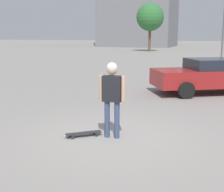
% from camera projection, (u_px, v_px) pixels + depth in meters
% --- Properties ---
extents(ground_plane, '(220.00, 220.00, 0.00)m').
position_uv_depth(ground_plane, '(112.00, 137.00, 7.39)').
color(ground_plane, gray).
extents(person, '(0.62, 0.25, 1.78)m').
position_uv_depth(person, '(112.00, 91.00, 7.17)').
color(person, '#38476B').
rests_on(person, ground_plane).
extents(skateboard, '(0.79, 0.69, 0.09)m').
position_uv_depth(skateboard, '(84.00, 133.00, 7.45)').
color(skateboard, '#232328').
rests_on(skateboard, ground_plane).
extents(car_parked_near, '(5.07, 3.96, 1.42)m').
position_uv_depth(car_parked_near, '(212.00, 75.00, 12.83)').
color(car_parked_near, maroon).
rests_on(car_parked_near, ground_plane).
extents(tree_distant, '(3.81, 3.81, 6.63)m').
position_uv_depth(tree_distant, '(150.00, 17.00, 43.17)').
color(tree_distant, brown).
rests_on(tree_distant, ground_plane).
extents(lamp_post, '(0.28, 0.28, 4.96)m').
position_uv_depth(lamp_post, '(223.00, 26.00, 22.00)').
color(lamp_post, '#59595E').
rests_on(lamp_post, ground_plane).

